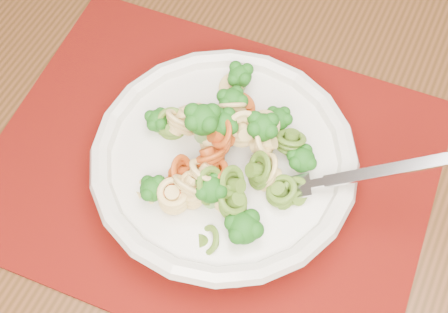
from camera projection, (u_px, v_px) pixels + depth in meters
The scene contains 5 objects.
dining_table at pixel (297, 194), 0.70m from camera, with size 1.72×1.32×0.74m.
placemat at pixel (211, 168), 0.61m from camera, with size 0.42×0.33×0.00m, color #5B1003.
pasta_bowl at pixel (224, 162), 0.58m from camera, with size 0.25×0.25×0.05m.
pasta_broccoli_heap at pixel (224, 153), 0.57m from camera, with size 0.21×0.21×0.06m, color #DCBB6D, non-canonical shape.
fork at pixel (296, 187), 0.55m from camera, with size 0.19×0.02×0.01m, color silver, non-canonical shape.
Camera 1 is at (-0.15, 0.14, 1.28)m, focal length 50.00 mm.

